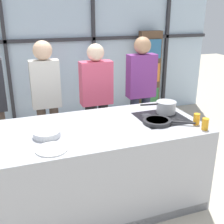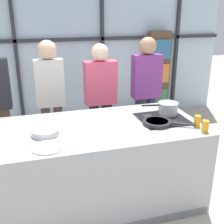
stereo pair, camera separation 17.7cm
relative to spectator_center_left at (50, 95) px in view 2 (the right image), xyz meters
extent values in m
plane|color=#BCB29E|center=(0.34, -1.01, -1.00)|extent=(18.00, 18.00, 0.00)
cube|color=silver|center=(0.34, 1.61, 0.40)|extent=(6.40, 0.04, 2.80)
cube|color=#2D2D33|center=(0.34, 1.56, 0.54)|extent=(6.40, 0.06, 0.06)
cube|color=#2D2D33|center=(-0.43, 1.56, 0.40)|extent=(0.06, 0.06, 2.80)
cube|color=#2D2D33|center=(1.10, 1.56, 0.40)|extent=(0.06, 0.06, 2.80)
cube|color=#2D2D33|center=(2.64, 1.56, 0.40)|extent=(0.06, 0.06, 2.80)
cube|color=brown|center=(2.21, 1.43, -0.17)|extent=(0.44, 0.16, 1.66)
cube|color=#3D8447|center=(2.21, 1.34, -0.63)|extent=(0.37, 0.03, 0.37)
cube|color=orange|center=(2.21, 1.34, -0.13)|extent=(0.37, 0.03, 0.37)
cube|color=teal|center=(2.21, 1.34, 0.33)|extent=(0.37, 0.03, 0.37)
cube|color=#A8AAB2|center=(0.34, -1.01, -0.54)|extent=(2.24, 1.07, 0.92)
cube|color=black|center=(1.12, -1.01, -0.09)|extent=(0.52, 0.52, 0.01)
cylinder|color=#38383D|center=(0.99, -1.14, -0.09)|extent=(0.13, 0.13, 0.01)
cylinder|color=#38383D|center=(1.24, -1.14, -0.09)|extent=(0.13, 0.13, 0.01)
cylinder|color=#38383D|center=(0.99, -0.89, -0.09)|extent=(0.13, 0.13, 0.01)
cylinder|color=#38383D|center=(1.24, -0.89, -0.09)|extent=(0.13, 0.13, 0.01)
cylinder|color=#47382D|center=(-0.59, 0.00, -0.56)|extent=(0.12, 0.12, 0.87)
cylinder|color=#47382D|center=(0.08, 0.00, -0.57)|extent=(0.12, 0.12, 0.85)
cylinder|color=#47382D|center=(-0.08, 0.00, -0.57)|extent=(0.12, 0.12, 0.85)
cube|color=beige|center=(0.00, 0.00, 0.15)|extent=(0.36, 0.16, 0.61)
sphere|color=#D8AD8C|center=(0.00, 0.00, 0.58)|extent=(0.24, 0.24, 0.24)
cylinder|color=black|center=(0.77, 0.00, -0.59)|extent=(0.14, 0.14, 0.81)
cylinder|color=black|center=(0.58, 0.00, -0.59)|extent=(0.14, 0.14, 0.81)
cube|color=#DB4C6B|center=(0.67, 0.00, 0.11)|extent=(0.43, 0.19, 0.59)
sphere|color=beige|center=(0.67, 0.00, 0.52)|extent=(0.23, 0.23, 0.23)
cylinder|color=#232838|center=(1.44, 0.00, -0.57)|extent=(0.13, 0.13, 0.85)
cylinder|color=#232838|center=(1.25, 0.00, -0.57)|extent=(0.13, 0.13, 0.85)
cube|color=#7A3384|center=(1.34, 0.00, 0.16)|extent=(0.41, 0.18, 0.61)
sphere|color=tan|center=(1.34, 0.00, 0.58)|extent=(0.24, 0.24, 0.24)
cylinder|color=#232326|center=(0.99, -1.14, -0.06)|extent=(0.30, 0.30, 0.04)
cylinder|color=#B26B2D|center=(0.99, -1.14, -0.05)|extent=(0.23, 0.23, 0.01)
cylinder|color=#232326|center=(1.22, -1.28, -0.05)|extent=(0.21, 0.14, 0.02)
cylinder|color=silver|center=(1.24, -0.89, -0.01)|extent=(0.22, 0.22, 0.14)
cylinder|color=silver|center=(1.24, -0.89, 0.05)|extent=(0.23, 0.23, 0.01)
cylinder|color=black|center=(1.04, -0.85, 0.03)|extent=(0.20, 0.05, 0.02)
cylinder|color=white|center=(-0.14, -1.37, -0.07)|extent=(0.28, 0.28, 0.01)
cylinder|color=silver|center=(-0.14, -1.08, -0.05)|extent=(0.26, 0.26, 0.06)
cylinder|color=#4C4C51|center=(-0.14, -1.08, -0.03)|extent=(0.21, 0.21, 0.01)
cylinder|color=orange|center=(1.36, -1.45, -0.02)|extent=(0.07, 0.07, 0.12)
cylinder|color=orange|center=(1.36, -1.31, -0.02)|extent=(0.07, 0.07, 0.12)
camera|label=1|loc=(-0.38, -3.54, 1.03)|focal=45.00mm
camera|label=2|loc=(-0.21, -3.60, 1.03)|focal=45.00mm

